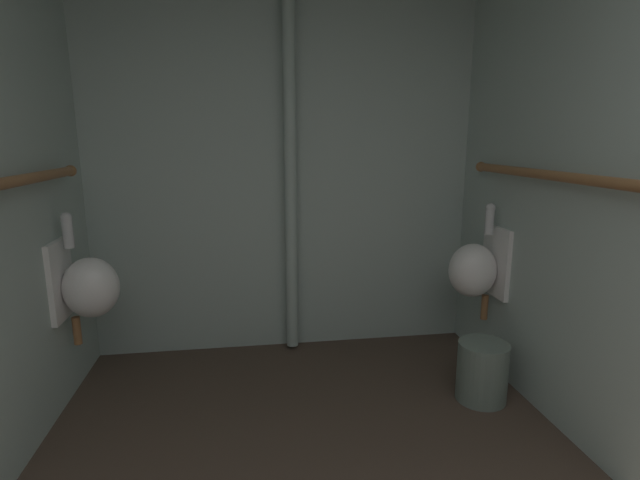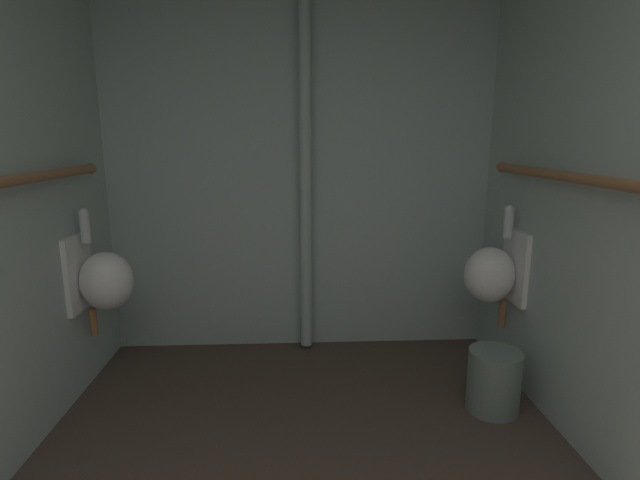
# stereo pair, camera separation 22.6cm
# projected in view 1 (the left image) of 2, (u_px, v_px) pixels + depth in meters

# --- Properties ---
(wall_back) EXTENTS (2.72, 0.06, 2.58)m
(wall_back) POSITION_uv_depth(u_px,v_px,m) (284.00, 166.00, 3.27)
(wall_back) COLOR #ABBDB5
(wall_back) RESTS_ON ground
(urinal_left_mid) EXTENTS (0.32, 0.30, 0.76)m
(urinal_left_mid) POSITION_uv_depth(u_px,v_px,m) (87.00, 286.00, 2.66)
(urinal_left_mid) COLOR white
(urinal_right_mid) EXTENTS (0.32, 0.30, 0.76)m
(urinal_right_mid) POSITION_uv_depth(u_px,v_px,m) (476.00, 268.00, 3.01)
(urinal_right_mid) COLOR white
(standpipe_back_wall) EXTENTS (0.08, 0.08, 2.53)m
(standpipe_back_wall) POSITION_uv_depth(u_px,v_px,m) (290.00, 167.00, 3.17)
(standpipe_back_wall) COLOR #ABBDB5
(standpipe_back_wall) RESTS_ON ground
(waste_bin) EXTENTS (0.28, 0.28, 0.34)m
(waste_bin) POSITION_uv_depth(u_px,v_px,m) (482.00, 371.00, 2.73)
(waste_bin) COLOR slate
(waste_bin) RESTS_ON ground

